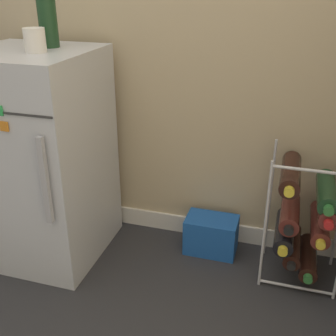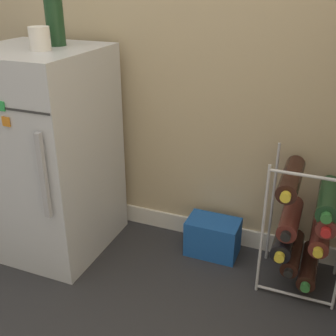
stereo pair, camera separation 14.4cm
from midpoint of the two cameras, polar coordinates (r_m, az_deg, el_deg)
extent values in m
plane|color=#28282B|center=(1.72, -10.11, -19.96)|extent=(14.00, 14.00, 0.00)
cube|color=silver|center=(2.18, -2.34, -7.26)|extent=(6.76, 0.01, 0.09)
cube|color=#B7BABF|center=(1.96, -18.95, 1.27)|extent=(0.52, 0.52, 0.93)
cube|color=#9E9EA3|center=(1.63, -18.76, -1.77)|extent=(0.02, 0.02, 0.35)
cube|color=orange|center=(1.65, -23.69, 5.15)|extent=(0.04, 0.01, 0.04)
cylinder|color=#B2B2B7|center=(1.72, 10.68, -7.91)|extent=(0.01, 0.01, 0.57)
cylinder|color=#B2B2B7|center=(1.92, 11.53, -4.28)|extent=(0.01, 0.01, 0.57)
cylinder|color=#B2B2B7|center=(1.87, 14.72, -15.41)|extent=(0.30, 0.01, 0.01)
cylinder|color=#B2B2B7|center=(1.59, 16.78, -0.43)|extent=(0.30, 0.01, 0.01)
cylinder|color=black|center=(1.92, 16.36, -11.60)|extent=(0.07, 0.27, 0.07)
cylinder|color=#2D7033|center=(1.80, 16.21, -14.29)|extent=(0.04, 0.02, 0.04)
cylinder|color=black|center=(1.89, 14.40, -10.22)|extent=(0.07, 0.27, 0.07)
cylinder|color=black|center=(1.77, 14.09, -12.82)|extent=(0.03, 0.02, 0.03)
cylinder|color=black|center=(1.85, 13.37, -8.34)|extent=(0.08, 0.28, 0.08)
cylinder|color=gold|center=(1.73, 12.96, -10.98)|extent=(0.04, 0.02, 0.04)
cylinder|color=#56231E|center=(1.82, 17.74, -7.27)|extent=(0.07, 0.28, 0.07)
cylinder|color=gold|center=(1.70, 17.68, -9.89)|extent=(0.04, 0.02, 0.04)
cylinder|color=#56231E|center=(1.81, 14.02, -5.91)|extent=(0.08, 0.26, 0.08)
cylinder|color=black|center=(1.68, 13.68, -8.27)|extent=(0.04, 0.02, 0.04)
cylinder|color=#56231E|center=(1.78, 18.58, -4.65)|extent=(0.07, 0.30, 0.07)
cylinder|color=red|center=(1.64, 18.59, -7.32)|extent=(0.04, 0.02, 0.04)
cylinder|color=#19381E|center=(1.75, 18.57, -3.15)|extent=(0.08, 0.27, 0.08)
cylinder|color=#2D7033|center=(1.62, 18.58, -5.52)|extent=(0.04, 0.02, 0.04)
cylinder|color=black|center=(1.72, 14.02, -0.79)|extent=(0.08, 0.30, 0.08)
cylinder|color=gold|center=(1.58, 13.61, -3.20)|extent=(0.04, 0.02, 0.04)
cube|color=#194C9E|center=(2.01, 3.81, -9.05)|extent=(0.24, 0.15, 0.17)
cylinder|color=silver|center=(1.75, -19.97, 15.95)|extent=(0.08, 0.08, 0.09)
cylinder|color=#19381E|center=(1.85, -18.33, 18.92)|extent=(0.08, 0.08, 0.24)
camera|label=1|loc=(0.07, -92.35, -1.08)|focal=45.00mm
camera|label=2|loc=(0.07, 87.65, 1.08)|focal=45.00mm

